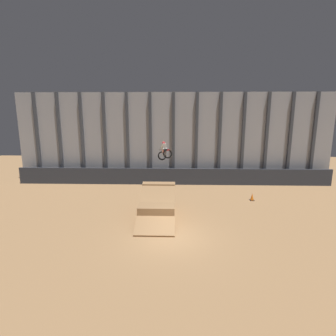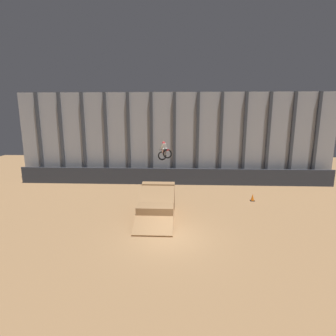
% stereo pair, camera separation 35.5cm
% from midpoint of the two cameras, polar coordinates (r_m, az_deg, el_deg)
% --- Properties ---
extents(ground_plane, '(60.00, 60.00, 0.00)m').
position_cam_midpoint_polar(ground_plane, '(15.60, 0.90, -14.87)').
color(ground_plane, '#9E754C').
extents(arena_back_wall, '(32.00, 0.40, 9.14)m').
position_cam_midpoint_polar(arena_back_wall, '(26.90, 1.79, 6.48)').
color(arena_back_wall, '#A3A8B2').
rests_on(arena_back_wall, ground_plane).
extents(lower_barrier, '(31.36, 0.20, 1.66)m').
position_cam_midpoint_polar(lower_barrier, '(26.33, 1.70, -1.87)').
color(lower_barrier, '#2D333D').
rests_on(lower_barrier, ground_plane).
extents(dirt_ramp, '(2.42, 4.99, 2.13)m').
position_cam_midpoint_polar(dirt_ramp, '(18.45, -1.89, -8.18)').
color(dirt_ramp, '#966F48').
rests_on(dirt_ramp, ground_plane).
extents(rider_bike_solo, '(1.28, 1.80, 1.61)m').
position_cam_midpoint_polar(rider_bike_solo, '(20.73, -0.27, 3.53)').
color(rider_bike_solo, black).
extents(traffic_cone_near_ramp, '(0.36, 0.36, 0.58)m').
position_cam_midpoint_polar(traffic_cone_near_ramp, '(22.70, 18.36, -6.12)').
color(traffic_cone_near_ramp, black).
rests_on(traffic_cone_near_ramp, ground_plane).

